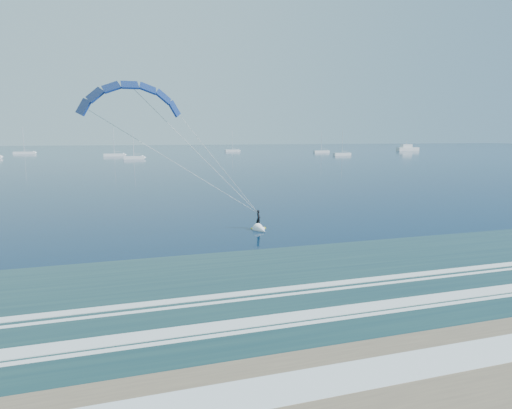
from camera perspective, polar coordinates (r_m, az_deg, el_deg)
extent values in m
plane|color=#082845|center=(19.37, 14.28, -19.13)|extent=(900.00, 900.00, 0.00)
cube|color=#1E423F|center=(25.86, 4.62, -11.60)|extent=(600.00, 22.00, 0.03)
cube|color=white|center=(20.49, 11.95, -17.32)|extent=(600.00, 0.90, 0.07)
cube|color=white|center=(23.73, 7.01, -13.49)|extent=(600.00, 1.10, 0.07)
cube|color=white|center=(27.17, 3.39, -10.54)|extent=(600.00, 0.70, 0.07)
cube|color=white|center=(18.95, 15.15, -19.46)|extent=(600.00, 2.00, 0.02)
cube|color=yellow|center=(44.42, 0.31, -2.96)|extent=(1.42, 0.46, 0.08)
imported|color=black|center=(44.25, 0.31, -1.80)|extent=(0.55, 0.72, 1.75)
cone|color=white|center=(43.16, 0.66, -3.25)|extent=(1.31, 1.74, 1.10)
cube|color=white|center=(292.74, 18.43, 6.59)|extent=(14.02, 3.74, 2.06)
cube|color=white|center=(292.10, 18.29, 6.98)|extent=(6.54, 2.99, 1.87)
cylinder|color=silver|center=(292.07, 18.31, 7.36)|extent=(0.16, 0.16, 2.00)
cube|color=white|center=(254.55, -26.98, 5.77)|extent=(9.97, 2.40, 1.20)
cylinder|color=silver|center=(254.42, -27.08, 7.26)|extent=(0.18, 0.18, 12.07)
cylinder|color=silver|center=(254.32, -26.73, 6.10)|extent=(2.60, 0.12, 0.12)
cube|color=white|center=(211.25, -17.30, 5.93)|extent=(9.07, 2.40, 1.20)
cylinder|color=silver|center=(211.10, -17.37, 7.63)|extent=(0.18, 0.18, 11.34)
cylinder|color=silver|center=(211.22, -16.99, 6.32)|extent=(2.60, 0.12, 0.12)
cube|color=white|center=(262.36, -2.98, 6.74)|extent=(8.48, 2.40, 1.20)
cylinder|color=silver|center=(262.24, -2.99, 8.00)|extent=(0.18, 0.18, 10.36)
cylinder|color=silver|center=(262.63, -2.73, 7.05)|extent=(2.60, 0.12, 0.12)
cube|color=white|center=(247.65, 8.17, 6.56)|extent=(8.59, 2.40, 1.20)
cylinder|color=silver|center=(247.52, 8.20, 7.91)|extent=(0.18, 0.18, 10.54)
cylinder|color=silver|center=(248.14, 8.43, 6.88)|extent=(2.60, 0.12, 0.12)
cube|color=white|center=(214.50, 10.70, 6.20)|extent=(8.29, 2.40, 1.20)
cylinder|color=silver|center=(214.36, 10.75, 7.71)|extent=(0.18, 0.18, 10.10)
cylinder|color=silver|center=(215.03, 11.00, 6.57)|extent=(2.60, 0.12, 0.12)
cube|color=white|center=(183.05, -15.02, 5.67)|extent=(7.76, 2.40, 1.20)
cylinder|color=silver|center=(182.88, -15.08, 7.28)|extent=(0.18, 0.18, 9.10)
cylinder|color=silver|center=(183.05, -14.66, 6.13)|extent=(2.60, 0.12, 0.12)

